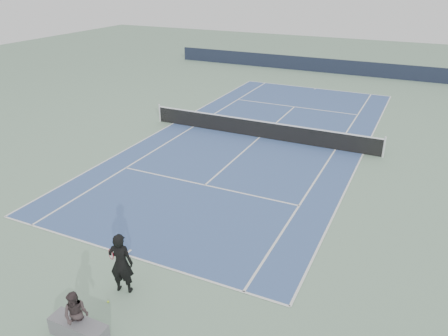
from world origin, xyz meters
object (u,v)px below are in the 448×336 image
at_px(tennis_net, 260,129).
at_px(tennis_player, 121,263).
at_px(tennis_ball, 108,302).
at_px(spectator_bench, 78,322).

height_order(tennis_net, tennis_player, tennis_player).
height_order(tennis_net, tennis_ball, tennis_net).
xyz_separation_m(tennis_net, tennis_ball, (0.92, -13.87, -0.47)).
xyz_separation_m(tennis_ball, spectator_bench, (0.17, -1.29, 0.46)).
bearing_deg(tennis_ball, tennis_net, 93.79).
relative_size(tennis_net, tennis_player, 6.86).
distance_m(tennis_player, tennis_ball, 1.10).
distance_m(tennis_net, tennis_ball, 13.91).
relative_size(tennis_player, tennis_ball, 30.52).
height_order(tennis_player, spectator_bench, tennis_player).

